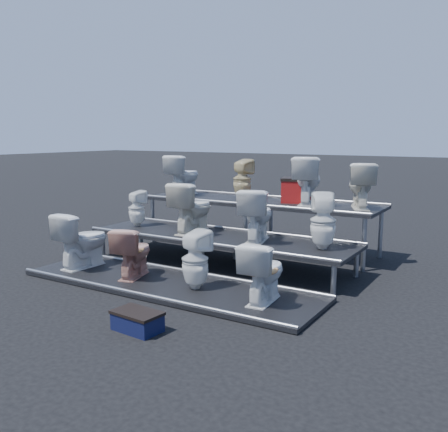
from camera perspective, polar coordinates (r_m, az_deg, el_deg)
The scene contains 18 objects.
ground at distance 7.72m, azimuth -0.52°, elevation -5.67°, with size 80.00×80.00×0.00m, color black.
tier_front at distance 6.69m, azimuth -6.47°, elevation -7.85°, with size 4.20×1.20×0.06m, color black.
tier_mid at distance 7.66m, azimuth -0.52°, elevation -4.01°, with size 4.20×1.20×0.46m, color black.
tier_back at distance 8.73m, azimuth 3.99°, elevation -1.03°, with size 4.20×1.20×0.86m, color black.
toilet_0 at distance 7.61m, azimuth -15.88°, elevation -2.63°, with size 0.46×0.80×0.82m, color white.
toilet_1 at distance 6.95m, azimuth -10.35°, elevation -4.05°, with size 0.39×0.68×0.70m, color tan.
toilet_2 at distance 6.32m, azimuth -3.31°, elevation -5.00°, with size 0.34×0.35×0.75m, color white.
toilet_3 at distance 5.85m, azimuth 4.51°, elevation -6.34°, with size 0.41×0.71×0.73m, color white.
toilet_4 at distance 8.53m, azimuth -9.95°, elevation 0.87°, with size 0.27×0.28×0.61m, color white.
toilet_5 at distance 7.82m, azimuth -3.67°, elevation 0.96°, with size 0.45×0.79×0.81m, color silver.
toilet_6 at distance 7.23m, azimuth 3.75°, elevation 0.14°, with size 0.43×0.76×0.77m, color white.
toilet_7 at distance 6.83m, azimuth 11.26°, elevation -0.58°, with size 0.35×0.35×0.77m, color white.
toilet_8 at distance 9.47m, azimuth -4.67°, elevation 4.69°, with size 0.42×0.74×0.75m, color white.
toilet_9 at distance 8.78m, azimuth 2.12°, elevation 4.21°, with size 0.32×0.33×0.71m, color #D1BE89.
toilet_10 at distance 8.25m, azimuth 9.50°, elevation 4.03°, with size 0.44×0.77×0.79m, color white.
toilet_11 at distance 7.98m, azimuth 15.34°, elevation 3.38°, with size 0.40×0.70×0.71m, color silver.
red_crate at distance 8.50m, azimuth 8.40°, elevation 2.79°, with size 0.51×0.41×0.37m, color maroon.
step_stool at distance 5.32m, azimuth -9.87°, elevation -11.89°, with size 0.49×0.30×0.18m, color black.
Camera 1 is at (3.94, -6.33, 2.01)m, focal length 40.00 mm.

